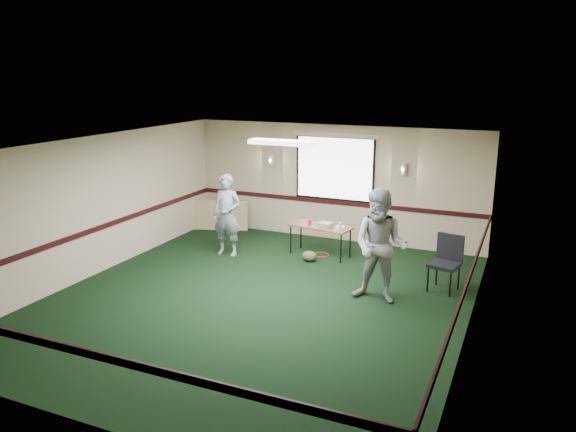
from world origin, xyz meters
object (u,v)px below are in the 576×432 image
at_px(conference_chair, 447,258).
at_px(person_right, 380,246).
at_px(folding_table, 320,228).
at_px(person_left, 227,215).
at_px(projector, 326,225).

relative_size(conference_chair, person_right, 0.51).
height_order(folding_table, person_right, person_right).
height_order(folding_table, person_left, person_left).
distance_m(projector, person_left, 2.12).
relative_size(projector, conference_chair, 0.27).
relative_size(projector, person_left, 0.15).
xyz_separation_m(folding_table, projector, (0.13, -0.03, 0.09)).
relative_size(conference_chair, person_left, 0.57).
bearing_deg(person_right, projector, 133.18).
distance_m(folding_table, conference_chair, 2.92).
xyz_separation_m(folding_table, person_left, (-1.86, -0.74, 0.27)).
bearing_deg(folding_table, projector, -5.29).
bearing_deg(person_left, conference_chair, -4.32).
xyz_separation_m(folding_table, person_right, (1.80, -1.90, 0.37)).
bearing_deg(projector, folding_table, 174.68).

